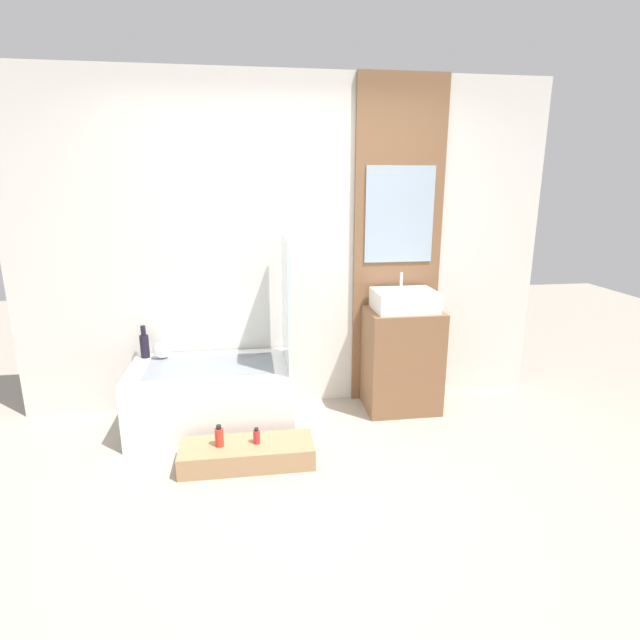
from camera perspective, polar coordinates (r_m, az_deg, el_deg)
The scene contains 12 objects.
ground_plane at distance 2.99m, azimuth -0.80°, elevation -21.49°, with size 12.00×12.00×0.00m, color #A39989.
wall_tiled_back at distance 4.00m, azimuth -3.87°, elevation 8.19°, with size 4.20×0.06×2.60m, color silver.
wall_wood_accent at distance 4.11m, azimuth 8.87°, elevation 8.53°, with size 0.72×0.04×2.60m.
bathtub at distance 3.89m, azimuth -12.22°, elevation -8.48°, with size 1.19×0.70×0.49m.
glass_shower_screen at distance 3.63m, azimuth -3.97°, elevation 2.08°, with size 0.01×0.60×0.95m, color silver.
wooden_step_bench at distance 3.44m, azimuth -8.32°, elevation -14.88°, with size 0.87×0.32×0.14m, color #A87F56.
vanity_cabinet at distance 4.10m, azimuth 9.32°, elevation -4.54°, with size 0.58×0.44×0.83m, color brown.
sink at distance 3.96m, azimuth 9.63°, elevation 2.23°, with size 0.48×0.38×0.28m.
vase_tall_dark at distance 4.09m, azimuth -19.42°, elevation -2.67°, with size 0.07×0.07×0.26m.
vase_round_light at distance 4.04m, azimuth -17.63°, elevation -3.26°, with size 0.13×0.13×0.13m, color silver.
bottle_soap_primary at distance 3.38m, azimuth -11.44°, elevation -12.94°, with size 0.06×0.06×0.15m.
bottle_soap_secondary at distance 3.38m, azimuth -7.26°, elevation -13.06°, with size 0.04×0.04×0.11m.
Camera 1 is at (-0.31, -2.38, 1.79)m, focal length 28.00 mm.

